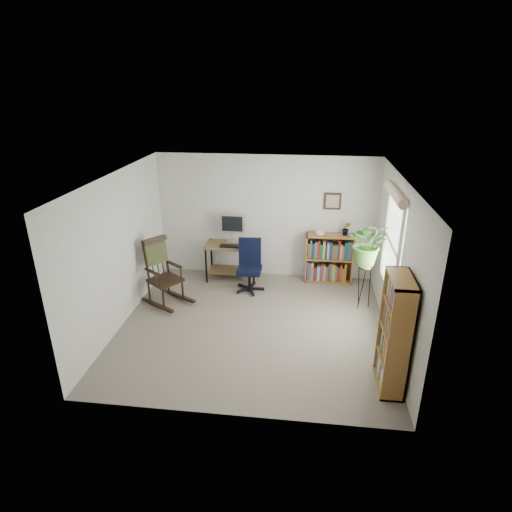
# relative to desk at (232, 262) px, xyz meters

# --- Properties ---
(floor) EXTENTS (4.20, 4.00, 0.00)m
(floor) POSITION_rel_desk_xyz_m (0.64, -1.70, -0.36)
(floor) COLOR gray
(floor) RESTS_ON ground
(ceiling) EXTENTS (4.20, 4.00, 0.00)m
(ceiling) POSITION_rel_desk_xyz_m (0.64, -1.70, 2.04)
(ceiling) COLOR silver
(ceiling) RESTS_ON ground
(wall_back) EXTENTS (4.20, 0.00, 2.40)m
(wall_back) POSITION_rel_desk_xyz_m (0.64, 0.30, 0.84)
(wall_back) COLOR silver
(wall_back) RESTS_ON ground
(wall_front) EXTENTS (4.20, 0.00, 2.40)m
(wall_front) POSITION_rel_desk_xyz_m (0.64, -3.70, 0.84)
(wall_front) COLOR silver
(wall_front) RESTS_ON ground
(wall_left) EXTENTS (0.00, 4.00, 2.40)m
(wall_left) POSITION_rel_desk_xyz_m (-1.46, -1.70, 0.84)
(wall_left) COLOR silver
(wall_left) RESTS_ON ground
(wall_right) EXTENTS (0.00, 4.00, 2.40)m
(wall_right) POSITION_rel_desk_xyz_m (2.74, -1.70, 0.84)
(wall_right) COLOR silver
(wall_right) RESTS_ON ground
(window) EXTENTS (0.12, 1.20, 1.50)m
(window) POSITION_rel_desk_xyz_m (2.70, -1.40, 1.04)
(window) COLOR white
(window) RESTS_ON wall_right
(desk) EXTENTS (1.00, 0.55, 0.72)m
(desk) POSITION_rel_desk_xyz_m (0.00, 0.00, 0.00)
(desk) COLOR brown
(desk) RESTS_ON floor
(monitor) EXTENTS (0.46, 0.16, 0.56)m
(monitor) POSITION_rel_desk_xyz_m (0.00, 0.14, 0.64)
(monitor) COLOR #B1B1B5
(monitor) RESTS_ON desk
(keyboard) EXTENTS (0.40, 0.15, 0.02)m
(keyboard) POSITION_rel_desk_xyz_m (0.00, -0.12, 0.37)
(keyboard) COLOR black
(keyboard) RESTS_ON desk
(office_chair) EXTENTS (0.58, 0.58, 0.99)m
(office_chair) POSITION_rel_desk_xyz_m (0.41, -0.48, 0.13)
(office_chair) COLOR black
(office_chair) RESTS_ON floor
(rocking_chair) EXTENTS (1.19, 1.10, 1.19)m
(rocking_chair) POSITION_rel_desk_xyz_m (-0.98, -1.10, 0.23)
(rocking_chair) COLOR black
(rocking_chair) RESTS_ON floor
(low_bookshelf) EXTENTS (0.91, 0.30, 0.96)m
(low_bookshelf) POSITION_rel_desk_xyz_m (1.88, 0.12, 0.12)
(low_bookshelf) COLOR #9A6732
(low_bookshelf) RESTS_ON floor
(tall_bookshelf) EXTENTS (0.29, 0.67, 1.54)m
(tall_bookshelf) POSITION_rel_desk_xyz_m (2.56, -2.91, 0.41)
(tall_bookshelf) COLOR #9A6732
(tall_bookshelf) RESTS_ON floor
(plant_stand) EXTENTS (0.31, 0.31, 0.86)m
(plant_stand) POSITION_rel_desk_xyz_m (2.44, -0.84, 0.07)
(plant_stand) COLOR black
(plant_stand) RESTS_ON floor
(spider_plant) EXTENTS (1.69, 1.88, 1.46)m
(spider_plant) POSITION_rel_desk_xyz_m (2.44, -0.84, 1.17)
(spider_plant) COLOR #3A6F27
(spider_plant) RESTS_ON plant_stand
(potted_plant_small) EXTENTS (0.13, 0.24, 0.11)m
(potted_plant_small) POSITION_rel_desk_xyz_m (2.16, 0.13, 0.65)
(potted_plant_small) COLOR #3A6F27
(potted_plant_small) RESTS_ON low_bookshelf
(framed_picture) EXTENTS (0.32, 0.04, 0.32)m
(framed_picture) POSITION_rel_desk_xyz_m (1.88, 0.27, 1.21)
(framed_picture) COLOR black
(framed_picture) RESTS_ON wall_back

